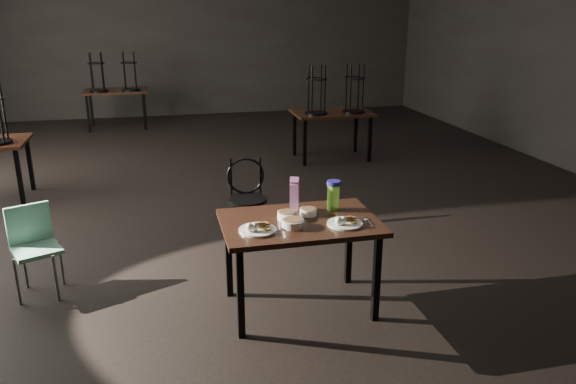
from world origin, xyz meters
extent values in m
plane|color=black|center=(0.00, 0.00, 0.00)|extent=(12.00, 12.00, 0.00)
cube|color=black|center=(0.00, 6.00, 1.60)|extent=(10.00, 0.04, 3.20)
cube|color=black|center=(0.15, -2.75, 0.73)|extent=(1.20, 0.80, 0.04)
cube|color=black|center=(-0.37, -3.07, 0.35)|extent=(0.05, 0.05, 0.71)
cube|color=black|center=(0.67, -3.07, 0.35)|extent=(0.05, 0.05, 0.71)
cube|color=black|center=(-0.37, -2.43, 0.35)|extent=(0.05, 0.05, 0.71)
cube|color=black|center=(0.67, -2.43, 0.35)|extent=(0.05, 0.05, 0.71)
cylinder|color=white|center=(-0.20, -2.88, 0.76)|extent=(0.28, 0.28, 0.02)
cube|color=#A26C39|center=(-0.19, -2.84, 0.82)|extent=(0.10, 0.10, 0.05)
cube|color=#A26C39|center=(-0.16, -2.84, 0.82)|extent=(0.12, 0.12, 0.03)
ellipsoid|color=white|center=(-0.27, -2.92, 0.80)|extent=(0.05, 0.05, 0.07)
ellipsoid|color=white|center=(-0.23, -2.92, 0.80)|extent=(0.05, 0.05, 0.07)
cylinder|color=white|center=(0.46, -2.91, 0.76)|extent=(0.27, 0.27, 0.02)
cube|color=#A26C39|center=(0.47, -2.86, 0.81)|extent=(0.10, 0.10, 0.05)
cube|color=#A26C39|center=(0.50, -2.86, 0.81)|extent=(0.11, 0.11, 0.03)
ellipsoid|color=white|center=(0.40, -2.95, 0.80)|extent=(0.05, 0.05, 0.06)
ellipsoid|color=white|center=(0.44, -2.95, 0.80)|extent=(0.05, 0.05, 0.06)
cylinder|color=white|center=(0.06, -2.70, 0.78)|extent=(0.15, 0.15, 0.06)
cylinder|color=brown|center=(0.06, -2.70, 0.80)|extent=(0.13, 0.13, 0.01)
cylinder|color=white|center=(0.25, -2.65, 0.78)|extent=(0.13, 0.13, 0.05)
cylinder|color=brown|center=(0.25, -2.65, 0.80)|extent=(0.11, 0.11, 0.01)
cylinder|color=white|center=(0.07, -2.87, 0.78)|extent=(0.17, 0.17, 0.06)
cylinder|color=brown|center=(0.07, -2.87, 0.80)|extent=(0.14, 0.14, 0.01)
cube|color=#911A80|center=(0.17, -2.51, 0.86)|extent=(0.09, 0.09, 0.22)
cube|color=#911A80|center=(0.17, -2.51, 0.99)|extent=(0.09, 0.09, 0.07)
cylinder|color=#8BE844|center=(0.47, -2.58, 0.85)|extent=(0.11, 0.11, 0.21)
cylinder|color=navy|center=(0.47, -2.58, 0.98)|extent=(0.12, 0.12, 0.03)
ellipsoid|color=silver|center=(0.66, -2.85, 0.75)|extent=(0.04, 0.06, 0.01)
cube|color=silver|center=(0.66, -2.94, 0.75)|extent=(0.02, 0.13, 0.00)
cylinder|color=black|center=(-0.03, -1.33, 0.45)|extent=(0.40, 0.40, 0.03)
torus|color=black|center=(-0.02, -1.16, 0.65)|extent=(0.39, 0.05, 0.39)
cylinder|color=black|center=(0.09, -1.21, 0.23)|extent=(0.03, 0.03, 0.45)
cylinder|color=black|center=(-0.14, -1.21, 0.23)|extent=(0.03, 0.03, 0.45)
cylinder|color=black|center=(-0.14, -1.44, 0.23)|extent=(0.03, 0.03, 0.45)
cylinder|color=black|center=(0.09, -1.44, 0.23)|extent=(0.03, 0.03, 0.45)
cube|color=#75B699|center=(-1.90, -2.04, 0.41)|extent=(0.46, 0.46, 0.04)
cube|color=#75B699|center=(-1.96, -1.90, 0.59)|extent=(0.33, 0.16, 0.33)
cylinder|color=slate|center=(-2.05, -2.19, 0.20)|extent=(0.02, 0.02, 0.41)
cylinder|color=slate|center=(-1.76, -2.19, 0.20)|extent=(0.02, 0.02, 0.41)
cylinder|color=slate|center=(-2.05, -1.89, 0.20)|extent=(0.02, 0.02, 0.41)
cylinder|color=slate|center=(-1.76, -1.89, 0.20)|extent=(0.02, 0.02, 0.41)
cube|color=black|center=(-2.52, 0.37, 0.35)|extent=(0.05, 0.05, 0.71)
cube|color=black|center=(-2.52, 1.01, 0.35)|extent=(0.05, 0.05, 0.71)
cylinder|color=black|center=(-2.64, 0.64, 1.13)|extent=(0.03, 0.03, 0.70)
cube|color=black|center=(1.80, 1.64, 0.73)|extent=(1.20, 0.80, 0.04)
cube|color=black|center=(1.28, 1.32, 0.35)|extent=(0.05, 0.05, 0.71)
cube|color=black|center=(2.32, 1.32, 0.35)|extent=(0.05, 0.05, 0.71)
cube|color=black|center=(1.28, 1.96, 0.35)|extent=(0.05, 0.05, 0.71)
cube|color=black|center=(2.32, 1.96, 0.35)|extent=(0.05, 0.05, 0.71)
cylinder|color=black|center=(1.50, 1.49, 0.77)|extent=(0.34, 0.34, 0.03)
torus|color=black|center=(1.50, 1.49, 1.27)|extent=(0.32, 0.32, 0.02)
cylinder|color=black|center=(1.60, 1.59, 1.13)|extent=(0.03, 0.03, 0.70)
cylinder|color=black|center=(1.40, 1.59, 1.13)|extent=(0.03, 0.03, 0.70)
cylinder|color=black|center=(1.40, 1.39, 1.13)|extent=(0.03, 0.03, 0.70)
cylinder|color=black|center=(1.60, 1.39, 1.13)|extent=(0.03, 0.03, 0.70)
cylinder|color=black|center=(2.10, 1.49, 0.77)|extent=(0.34, 0.34, 0.03)
torus|color=black|center=(2.10, 1.49, 1.27)|extent=(0.32, 0.32, 0.02)
cylinder|color=black|center=(2.20, 1.59, 1.13)|extent=(0.03, 0.03, 0.70)
cylinder|color=black|center=(2.00, 1.59, 1.13)|extent=(0.03, 0.03, 0.70)
cylinder|color=black|center=(2.00, 1.39, 1.13)|extent=(0.03, 0.03, 0.70)
cylinder|color=black|center=(2.20, 1.39, 1.13)|extent=(0.03, 0.03, 0.70)
cube|color=black|center=(-1.61, 4.87, 0.73)|extent=(1.20, 0.80, 0.04)
cube|color=black|center=(-2.13, 4.55, 0.35)|extent=(0.05, 0.05, 0.71)
cube|color=black|center=(-1.09, 4.55, 0.35)|extent=(0.05, 0.05, 0.71)
cube|color=black|center=(-2.13, 5.19, 0.35)|extent=(0.05, 0.05, 0.71)
cube|color=black|center=(-1.09, 5.19, 0.35)|extent=(0.05, 0.05, 0.71)
cylinder|color=black|center=(-1.91, 4.72, 0.77)|extent=(0.34, 0.34, 0.03)
torus|color=black|center=(-1.91, 4.72, 1.27)|extent=(0.32, 0.32, 0.02)
cylinder|color=black|center=(-1.81, 4.82, 1.13)|extent=(0.03, 0.03, 0.70)
cylinder|color=black|center=(-2.01, 4.82, 1.13)|extent=(0.03, 0.03, 0.70)
cylinder|color=black|center=(-2.01, 4.62, 1.13)|extent=(0.03, 0.03, 0.70)
cylinder|color=black|center=(-1.81, 4.62, 1.13)|extent=(0.03, 0.03, 0.70)
cylinder|color=black|center=(-1.31, 4.72, 0.77)|extent=(0.34, 0.34, 0.03)
torus|color=black|center=(-1.31, 4.72, 1.27)|extent=(0.32, 0.32, 0.02)
cylinder|color=black|center=(-1.21, 4.82, 1.13)|extent=(0.03, 0.03, 0.70)
cylinder|color=black|center=(-1.41, 4.82, 1.13)|extent=(0.03, 0.03, 0.70)
cylinder|color=black|center=(-1.41, 4.62, 1.13)|extent=(0.03, 0.03, 0.70)
cylinder|color=black|center=(-1.21, 4.62, 1.13)|extent=(0.03, 0.03, 0.70)
camera|label=1|loc=(-0.86, -6.63, 2.32)|focal=35.00mm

